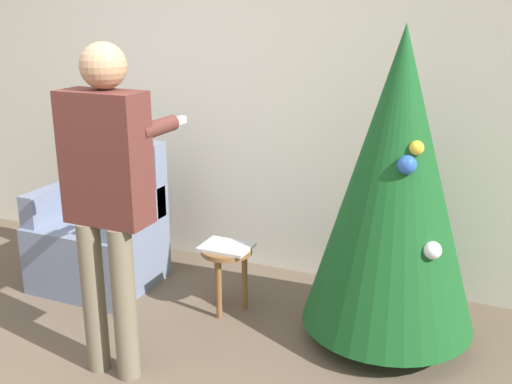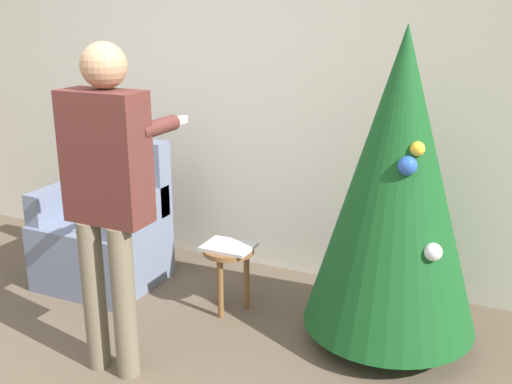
% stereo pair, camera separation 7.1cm
% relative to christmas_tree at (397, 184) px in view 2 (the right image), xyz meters
% --- Properties ---
extents(wall_back, '(8.00, 0.06, 2.70)m').
position_rel_christmas_tree_xyz_m(wall_back, '(-1.31, 0.69, 0.40)').
color(wall_back, beige).
rests_on(wall_back, ground_plane).
extents(christmas_tree, '(0.97, 0.97, 1.78)m').
position_rel_christmas_tree_xyz_m(christmas_tree, '(0.00, 0.00, 0.00)').
color(christmas_tree, brown).
rests_on(christmas_tree, ground_plane).
extents(armchair, '(0.74, 0.68, 0.98)m').
position_rel_christmas_tree_xyz_m(armchair, '(-1.98, -0.03, -0.60)').
color(armchair, slate).
rests_on(armchair, ground_plane).
extents(person_standing, '(0.44, 0.57, 1.70)m').
position_rel_christmas_tree_xyz_m(person_standing, '(-1.25, -0.86, 0.08)').
color(person_standing, '#6B604C').
rests_on(person_standing, ground_plane).
extents(side_stool, '(0.32, 0.32, 0.42)m').
position_rel_christmas_tree_xyz_m(side_stool, '(-0.99, -0.06, -0.61)').
color(side_stool, brown).
rests_on(side_stool, ground_plane).
extents(laptop, '(0.31, 0.23, 0.02)m').
position_rel_christmas_tree_xyz_m(laptop, '(-0.99, -0.06, -0.51)').
color(laptop, silver).
rests_on(laptop, side_stool).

